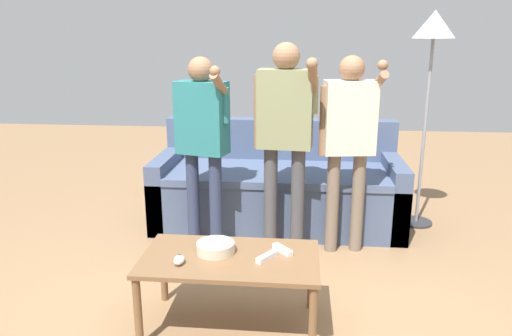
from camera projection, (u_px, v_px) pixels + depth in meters
name	position (u px, v px, depth m)	size (l,w,h in m)	color
ground_plane	(254.00, 307.00, 2.97)	(12.00, 12.00, 0.00)	#93704C
couch	(278.00, 188.00, 4.29)	(2.13, 0.92, 0.88)	#475675
coffee_table	(230.00, 265.00, 2.69)	(0.99, 0.55, 0.44)	brown
snack_bowl	(216.00, 247.00, 2.72)	(0.22, 0.22, 0.06)	beige
game_remote_nunchuk	(179.00, 260.00, 2.58)	(0.06, 0.09, 0.05)	white
floor_lamp	(433.00, 42.00, 3.89)	(0.34, 0.34, 1.83)	#2D2D33
player_left	(202.00, 132.00, 3.55)	(0.43, 0.39, 1.49)	#2D3856
player_center	(285.00, 125.00, 3.50)	(0.47, 0.38, 1.59)	#47474C
player_right	(349.00, 132.00, 3.53)	(0.46, 0.28, 1.50)	#756656
game_remote_wand_near	(267.00, 257.00, 2.64)	(0.12, 0.15, 0.03)	white
game_remote_wand_far	(282.00, 250.00, 2.73)	(0.12, 0.14, 0.03)	white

